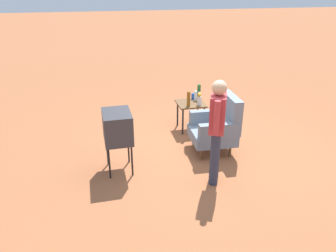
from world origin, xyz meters
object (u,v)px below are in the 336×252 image
at_px(side_table, 191,107).
at_px(bottle_short_clear, 196,96).
at_px(tv_on_stand, 118,127).
at_px(soda_can_blue, 193,96).
at_px(bottle_tall_amber, 189,99).
at_px(flower_vase, 199,98).
at_px(armchair, 218,126).
at_px(bottle_wine_green, 199,92).
at_px(person_standing, 217,126).

distance_m(side_table, bottle_short_clear, 0.27).
distance_m(tv_on_stand, soda_can_blue, 2.32).
xyz_separation_m(tv_on_stand, bottle_tall_amber, (-1.18, 1.49, -0.04)).
distance_m(bottle_short_clear, flower_vase, 0.30).
height_order(bottle_short_clear, bottle_tall_amber, bottle_tall_amber).
bearing_deg(bottle_tall_amber, flower_vase, 92.27).
bearing_deg(soda_can_blue, side_table, -25.74).
distance_m(armchair, bottle_wine_green, 1.23).
distance_m(soda_can_blue, bottle_tall_amber, 0.45).
distance_m(side_table, person_standing, 2.03).
relative_size(side_table, bottle_wine_green, 1.84).
relative_size(person_standing, bottle_wine_green, 5.12).
distance_m(soda_can_blue, flower_vase, 0.39).
bearing_deg(bottle_wine_green, tv_on_stand, -50.01).
bearing_deg(person_standing, armchair, 157.70).
bearing_deg(soda_can_blue, tv_on_stand, -47.34).
bearing_deg(soda_can_blue, person_standing, -7.21).
height_order(bottle_short_clear, flower_vase, flower_vase).
relative_size(bottle_short_clear, bottle_tall_amber, 0.67).
bearing_deg(tv_on_stand, person_standing, 66.08).
bearing_deg(bottle_short_clear, tv_on_stand, -49.47).
bearing_deg(tv_on_stand, armchair, 99.88).
xyz_separation_m(side_table, person_standing, (1.97, -0.17, 0.43)).
distance_m(armchair, bottle_short_clear, 1.19).
bearing_deg(bottle_tall_amber, soda_can_blue, 152.12).
relative_size(person_standing, flower_vase, 6.19).
bearing_deg(bottle_short_clear, soda_can_blue, -158.28).
relative_size(armchair, person_standing, 0.65).
height_order(person_standing, flower_vase, person_standing).
bearing_deg(person_standing, tv_on_stand, -113.92).
height_order(side_table, bottle_wine_green, bottle_wine_green).
bearing_deg(tv_on_stand, soda_can_blue, 132.66).
height_order(side_table, tv_on_stand, tv_on_stand).
bearing_deg(side_table, bottle_wine_green, 129.01).
bearing_deg(tv_on_stand, bottle_short_clear, 130.53).
bearing_deg(bottle_tall_amber, side_table, 149.33).
bearing_deg(armchair, side_table, -167.96).
distance_m(tv_on_stand, bottle_wine_green, 2.37).
distance_m(tv_on_stand, flower_vase, 2.09).
distance_m(person_standing, flower_vase, 1.85).
relative_size(armchair, bottle_wine_green, 3.31).
xyz_separation_m(tv_on_stand, flower_vase, (-1.19, 1.72, -0.05)).
distance_m(armchair, flower_vase, 0.91).
bearing_deg(bottle_wine_green, bottle_short_clear, -63.93).
bearing_deg(bottle_tall_amber, person_standing, -2.26).
xyz_separation_m(side_table, flower_vase, (0.16, 0.13, 0.23)).
distance_m(side_table, bottle_wine_green, 0.38).
distance_m(bottle_wine_green, soda_can_blue, 0.16).
height_order(armchair, flower_vase, armchair).
bearing_deg(bottle_wine_green, armchair, -0.20).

